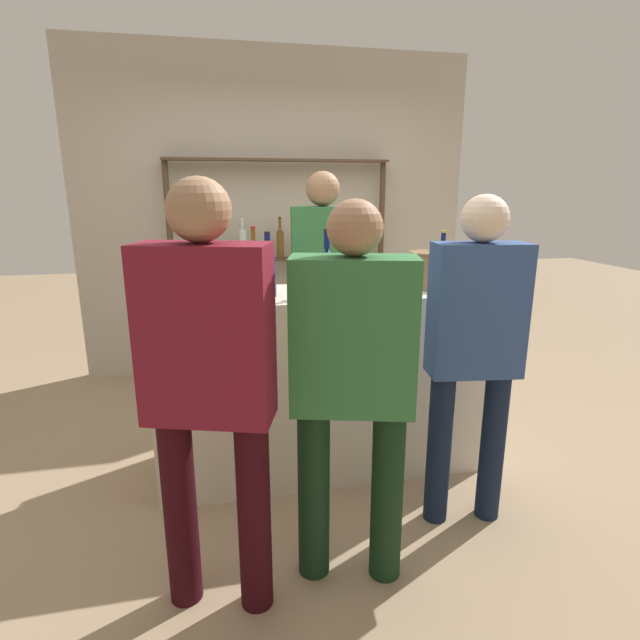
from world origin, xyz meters
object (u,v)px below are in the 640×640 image
(counter_bottle_2, at_px, (254,267))
(wine_glass, at_px, (204,282))
(ice_bucket, at_px, (429,270))
(counter_bottle_3, at_px, (327,270))
(counter_bottle_1, at_px, (442,264))
(customer_center, at_px, (352,374))
(counter_bottle_0, at_px, (268,272))
(customer_left, at_px, (209,376))
(customer_right, at_px, (475,340))
(server_behind_counter, at_px, (323,277))

(counter_bottle_2, relative_size, wine_glass, 2.31)
(counter_bottle_2, xyz_separation_m, ice_bucket, (0.99, -0.12, -0.03))
(counter_bottle_3, height_order, ice_bucket, counter_bottle_3)
(wine_glass, bearing_deg, counter_bottle_1, 11.05)
(ice_bucket, height_order, customer_center, customer_center)
(wine_glass, bearing_deg, counter_bottle_3, 6.66)
(ice_bucket, bearing_deg, customer_center, -128.46)
(counter_bottle_0, height_order, ice_bucket, counter_bottle_0)
(counter_bottle_0, height_order, counter_bottle_2, counter_bottle_2)
(ice_bucket, distance_m, customer_left, 1.57)
(counter_bottle_2, bearing_deg, counter_bottle_0, -69.34)
(counter_bottle_1, bearing_deg, customer_right, -102.82)
(counter_bottle_2, height_order, wine_glass, counter_bottle_2)
(ice_bucket, bearing_deg, counter_bottle_2, 173.04)
(counter_bottle_3, relative_size, server_behind_counter, 0.20)
(wine_glass, distance_m, customer_right, 1.34)
(wine_glass, distance_m, server_behind_counter, 1.16)
(counter_bottle_1, relative_size, wine_glass, 2.04)
(customer_left, xyz_separation_m, customer_right, (1.22, 0.30, -0.03))
(counter_bottle_0, height_order, server_behind_counter, server_behind_counter)
(counter_bottle_3, xyz_separation_m, customer_right, (0.59, -0.55, -0.26))
(counter_bottle_2, bearing_deg, customer_right, -37.85)
(counter_bottle_3, distance_m, ice_bucket, 0.63)
(counter_bottle_0, relative_size, customer_left, 0.21)
(wine_glass, bearing_deg, server_behind_counter, 47.09)
(counter_bottle_1, relative_size, counter_bottle_2, 0.88)
(counter_bottle_1, bearing_deg, wine_glass, -168.95)
(customer_right, bearing_deg, counter_bottle_0, 64.47)
(counter_bottle_2, distance_m, server_behind_counter, 0.79)
(server_behind_counter, bearing_deg, ice_bucket, 40.09)
(wine_glass, relative_size, customer_right, 0.10)
(customer_left, relative_size, customer_right, 1.04)
(ice_bucket, bearing_deg, customer_left, -143.62)
(ice_bucket, height_order, customer_left, customer_left)
(ice_bucket, xyz_separation_m, customer_left, (-1.25, -0.92, -0.20))
(counter_bottle_2, relative_size, counter_bottle_3, 1.01)
(counter_bottle_0, distance_m, counter_bottle_1, 1.09)
(counter_bottle_0, relative_size, counter_bottle_2, 0.96)
(customer_right, relative_size, customer_center, 1.01)
(counter_bottle_2, distance_m, customer_left, 1.10)
(counter_bottle_0, distance_m, customer_right, 1.11)
(counter_bottle_3, height_order, server_behind_counter, server_behind_counter)
(customer_left, distance_m, server_behind_counter, 1.80)
(counter_bottle_0, distance_m, ice_bucket, 0.94)
(ice_bucket, relative_size, customer_right, 0.15)
(counter_bottle_3, bearing_deg, customer_right, -43.22)
(counter_bottle_0, bearing_deg, customer_left, -109.75)
(customer_left, xyz_separation_m, customer_center, (0.55, 0.04, -0.05))
(counter_bottle_1, distance_m, counter_bottle_3, 0.79)
(counter_bottle_1, xyz_separation_m, server_behind_counter, (-0.62, 0.57, -0.16))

